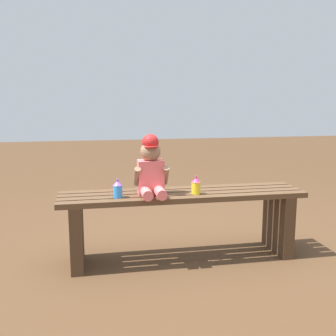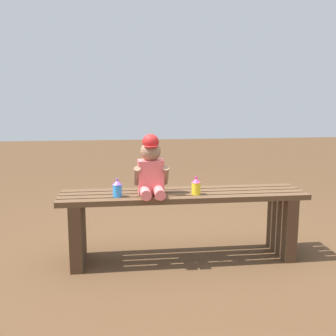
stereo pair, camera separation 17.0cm
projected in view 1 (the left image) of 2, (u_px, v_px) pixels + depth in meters
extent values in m
plane|color=#4C331E|center=(182.00, 258.00, 2.86)|extent=(16.00, 16.00, 0.00)
cube|color=#513823|center=(187.00, 200.00, 2.64)|extent=(1.68, 0.08, 0.04)
cube|color=#513823|center=(184.00, 196.00, 2.73)|extent=(1.68, 0.08, 0.04)
cube|color=#513823|center=(181.00, 193.00, 2.82)|extent=(1.68, 0.08, 0.04)
cube|color=#513823|center=(178.00, 190.00, 2.92)|extent=(1.68, 0.08, 0.04)
cube|color=#452F1E|center=(77.00, 234.00, 2.69)|extent=(0.08, 0.36, 0.44)
cube|color=#452F1E|center=(278.00, 222.00, 2.95)|extent=(0.08, 0.36, 0.44)
cube|color=#E56666|center=(151.00, 177.00, 2.70)|extent=(0.17, 0.12, 0.23)
sphere|color=#8C664C|center=(150.00, 152.00, 2.67)|extent=(0.14, 0.14, 0.14)
cylinder|color=#B21E1E|center=(151.00, 147.00, 2.63)|extent=(0.09, 0.09, 0.01)
sphere|color=#B21E1E|center=(150.00, 142.00, 2.66)|extent=(0.11, 0.11, 0.11)
cylinder|color=#F06B6B|center=(146.00, 193.00, 2.59)|extent=(0.07, 0.16, 0.07)
cylinder|color=#F06B6B|center=(160.00, 193.00, 2.61)|extent=(0.07, 0.16, 0.07)
cylinder|color=#8C664C|center=(137.00, 176.00, 2.65)|extent=(0.04, 0.12, 0.14)
cylinder|color=#8C664C|center=(165.00, 175.00, 2.69)|extent=(0.04, 0.12, 0.14)
cylinder|color=#338CE5|center=(118.00, 191.00, 2.61)|extent=(0.06, 0.06, 0.08)
cone|color=#8C4CCC|center=(118.00, 183.00, 2.60)|extent=(0.06, 0.06, 0.03)
cylinder|color=#8C4CCC|center=(118.00, 180.00, 2.60)|extent=(0.01, 0.01, 0.02)
cylinder|color=yellow|center=(196.00, 188.00, 2.71)|extent=(0.06, 0.06, 0.08)
cone|color=#E5337F|center=(196.00, 180.00, 2.70)|extent=(0.06, 0.06, 0.03)
cylinder|color=#E5337F|center=(196.00, 177.00, 2.70)|extent=(0.01, 0.01, 0.02)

